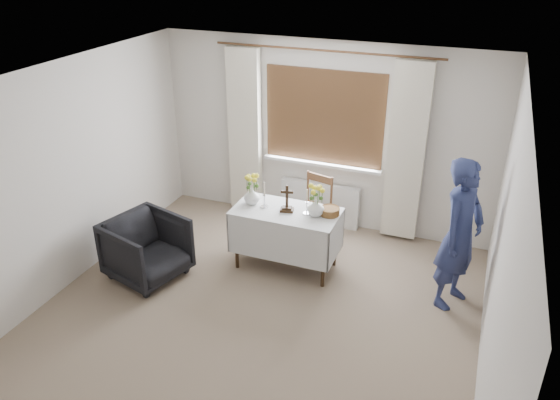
% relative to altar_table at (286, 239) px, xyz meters
% --- Properties ---
extents(ground, '(5.00, 5.00, 0.00)m').
position_rel_altar_table_xyz_m(ground, '(0.04, -1.21, -0.38)').
color(ground, '#816F59').
rests_on(ground, ground).
extents(altar_table, '(1.24, 0.64, 0.76)m').
position_rel_altar_table_xyz_m(altar_table, '(0.00, 0.00, 0.00)').
color(altar_table, silver).
rests_on(altar_table, ground).
extents(wooden_chair, '(0.51, 0.51, 0.90)m').
position_rel_altar_table_xyz_m(wooden_chair, '(0.09, 0.68, 0.07)').
color(wooden_chair, '#542E1D').
rests_on(wooden_chair, ground).
extents(armchair, '(1.00, 0.98, 0.74)m').
position_rel_altar_table_xyz_m(armchair, '(-1.43, -0.78, -0.01)').
color(armchair, black).
rests_on(armchair, ground).
extents(person, '(0.62, 0.73, 1.68)m').
position_rel_altar_table_xyz_m(person, '(1.93, 0.02, 0.46)').
color(person, navy).
rests_on(person, ground).
extents(radiator, '(1.10, 0.10, 0.60)m').
position_rel_altar_table_xyz_m(radiator, '(0.04, 1.21, -0.08)').
color(radiator, silver).
rests_on(radiator, ground).
extents(wooden_cross, '(0.17, 0.14, 0.33)m').
position_rel_altar_table_xyz_m(wooden_cross, '(0.01, -0.01, 0.55)').
color(wooden_cross, black).
rests_on(wooden_cross, altar_table).
extents(candlestick_left, '(0.10, 0.10, 0.32)m').
position_rel_altar_table_xyz_m(candlestick_left, '(-0.27, -0.01, 0.54)').
color(candlestick_left, silver).
rests_on(candlestick_left, altar_table).
extents(candlestick_right, '(0.10, 0.10, 0.31)m').
position_rel_altar_table_xyz_m(candlestick_right, '(0.24, 0.02, 0.53)').
color(candlestick_right, silver).
rests_on(candlestick_right, altar_table).
extents(flower_vase_left, '(0.23, 0.23, 0.20)m').
position_rel_altar_table_xyz_m(flower_vase_left, '(-0.45, 0.03, 0.48)').
color(flower_vase_left, silver).
rests_on(flower_vase_left, altar_table).
extents(flower_vase_right, '(0.22, 0.22, 0.20)m').
position_rel_altar_table_xyz_m(flower_vase_right, '(0.35, 0.01, 0.48)').
color(flower_vase_right, silver).
rests_on(flower_vase_right, altar_table).
extents(wicker_basket, '(0.30, 0.30, 0.09)m').
position_rel_altar_table_xyz_m(wicker_basket, '(0.50, 0.09, 0.42)').
color(wicker_basket, brown).
rests_on(wicker_basket, altar_table).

